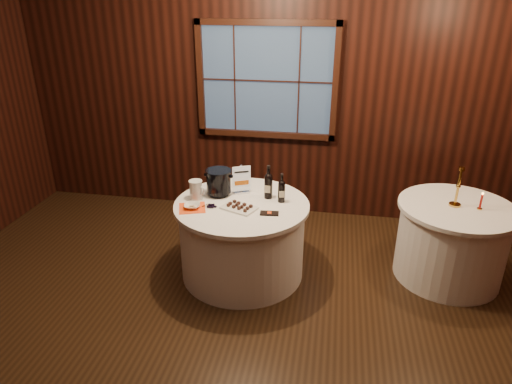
% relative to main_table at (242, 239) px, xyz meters
% --- Properties ---
extents(ground, '(6.00, 6.00, 0.00)m').
position_rel_main_table_xyz_m(ground, '(0.00, -1.00, -0.39)').
color(ground, black).
rests_on(ground, ground).
extents(back_wall, '(6.00, 0.10, 3.00)m').
position_rel_main_table_xyz_m(back_wall, '(0.00, 1.48, 1.16)').
color(back_wall, black).
rests_on(back_wall, ground).
extents(main_table, '(1.28, 1.28, 0.77)m').
position_rel_main_table_xyz_m(main_table, '(0.00, 0.00, 0.00)').
color(main_table, white).
rests_on(main_table, ground).
extents(side_table, '(1.08, 1.08, 0.77)m').
position_rel_main_table_xyz_m(side_table, '(2.00, 0.30, 0.00)').
color(side_table, white).
rests_on(side_table, ground).
extents(sign_stand, '(0.17, 0.14, 0.29)m').
position_rel_main_table_xyz_m(sign_stand, '(-0.05, 0.24, 0.48)').
color(sign_stand, silver).
rests_on(sign_stand, main_table).
extents(port_bottle_left, '(0.08, 0.08, 0.33)m').
position_rel_main_table_xyz_m(port_bottle_left, '(0.23, 0.17, 0.53)').
color(port_bottle_left, black).
rests_on(port_bottle_left, main_table).
extents(port_bottle_right, '(0.07, 0.07, 0.28)m').
position_rel_main_table_xyz_m(port_bottle_right, '(0.36, 0.10, 0.51)').
color(port_bottle_right, black).
rests_on(port_bottle_right, main_table).
extents(ice_bucket, '(0.25, 0.25, 0.26)m').
position_rel_main_table_xyz_m(ice_bucket, '(-0.26, 0.15, 0.52)').
color(ice_bucket, black).
rests_on(ice_bucket, main_table).
extents(chocolate_plate, '(0.36, 0.31, 0.04)m').
position_rel_main_table_xyz_m(chocolate_plate, '(0.00, -0.12, 0.40)').
color(chocolate_plate, white).
rests_on(chocolate_plate, main_table).
extents(chocolate_box, '(0.17, 0.10, 0.01)m').
position_rel_main_table_xyz_m(chocolate_box, '(0.29, -0.18, 0.39)').
color(chocolate_box, black).
rests_on(chocolate_box, main_table).
extents(grape_bunch, '(0.15, 0.06, 0.03)m').
position_rel_main_table_xyz_m(grape_bunch, '(-0.26, -0.14, 0.40)').
color(grape_bunch, black).
rests_on(grape_bunch, main_table).
extents(glass_pitcher, '(0.17, 0.13, 0.19)m').
position_rel_main_table_xyz_m(glass_pitcher, '(-0.45, 0.03, 0.48)').
color(glass_pitcher, silver).
rests_on(glass_pitcher, main_table).
extents(orange_napkin, '(0.30, 0.30, 0.00)m').
position_rel_main_table_xyz_m(orange_napkin, '(-0.43, -0.18, 0.38)').
color(orange_napkin, '#FB4B15').
rests_on(orange_napkin, main_table).
extents(cracker_bowl, '(0.17, 0.17, 0.04)m').
position_rel_main_table_xyz_m(cracker_bowl, '(-0.43, -0.18, 0.40)').
color(cracker_bowl, white).
rests_on(cracker_bowl, orange_napkin).
extents(brass_candlestick, '(0.11, 0.11, 0.38)m').
position_rel_main_table_xyz_m(brass_candlestick, '(1.97, 0.30, 0.52)').
color(brass_candlestick, gold).
rests_on(brass_candlestick, side_table).
extents(red_candle, '(0.05, 0.05, 0.17)m').
position_rel_main_table_xyz_m(red_candle, '(2.18, 0.26, 0.45)').
color(red_candle, gold).
rests_on(red_candle, side_table).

